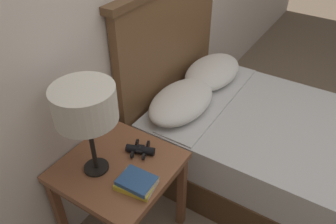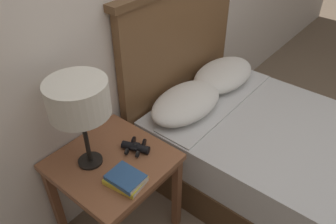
{
  "view_description": "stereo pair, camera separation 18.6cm",
  "coord_description": "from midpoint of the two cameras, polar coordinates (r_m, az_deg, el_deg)",
  "views": [
    {
      "loc": [
        -1.51,
        -0.18,
        1.89
      ],
      "look_at": [
        -0.2,
        0.65,
        0.73
      ],
      "focal_mm": 35.0,
      "sensor_mm": 36.0,
      "label": 1
    },
    {
      "loc": [
        -1.4,
        -0.33,
        1.89
      ],
      "look_at": [
        -0.2,
        0.65,
        0.73
      ],
      "focal_mm": 35.0,
      "sensor_mm": 36.0,
      "label": 2
    }
  ],
  "objects": [
    {
      "name": "book_stacked_on_top",
      "position": [
        1.64,
        -4.15,
        -11.49
      ],
      "size": [
        0.14,
        0.18,
        0.03
      ],
      "color": "silver",
      "rests_on": "book_on_nightstand"
    },
    {
      "name": "book_on_nightstand",
      "position": [
        1.67,
        -4.21,
        -12.01
      ],
      "size": [
        0.17,
        0.21,
        0.03
      ],
      "color": "silver",
      "rests_on": "nightstand"
    },
    {
      "name": "ground_plane",
      "position": [
        2.4,
        18.45,
        -17.89
      ],
      "size": [
        20.0,
        20.0,
        0.0
      ],
      "primitive_type": "plane",
      "color": "#7A6651",
      "rests_on": "ground"
    },
    {
      "name": "binoculars_pair",
      "position": [
        1.82,
        -2.74,
        -6.23
      ],
      "size": [
        0.16,
        0.16,
        0.05
      ],
      "color": "black",
      "rests_on": "nightstand"
    },
    {
      "name": "table_lamp",
      "position": [
        1.54,
        -12.08,
        2.0
      ],
      "size": [
        0.3,
        0.3,
        0.5
      ],
      "color": "black",
      "rests_on": "nightstand"
    },
    {
      "name": "bed",
      "position": [
        2.4,
        21.49,
        -7.48
      ],
      "size": [
        1.25,
        2.02,
        1.32
      ],
      "color": "#4E3520",
      "rests_on": "ground_plane"
    },
    {
      "name": "nightstand",
      "position": [
        1.86,
        -6.68,
        -10.18
      ],
      "size": [
        0.58,
        0.58,
        0.63
      ],
      "color": "brown",
      "rests_on": "ground_plane"
    }
  ]
}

